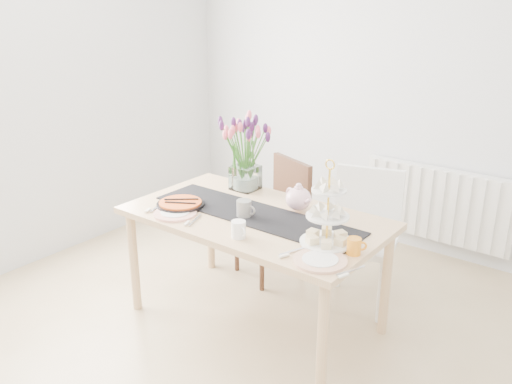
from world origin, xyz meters
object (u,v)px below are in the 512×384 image
Objects in this scene: chair_brown at (279,209)px; chair_white at (364,227)px; cake_stand at (327,223)px; cream_jug at (321,215)px; dining_table at (255,226)px; mug_orange at (354,246)px; plate_right at (320,260)px; plate_left at (175,213)px; radiator at (437,204)px; teapot at (298,199)px; tulip_vase at (245,142)px; tart_tin at (180,204)px; mug_grey at (244,209)px; mug_white at (239,229)px.

chair_brown is 0.69m from chair_white.
cake_stand reaches higher than cream_jug.
chair_brown is at bearing 112.91° from dining_table.
mug_orange is 0.21m from plate_right.
plate_right is (0.65, -0.29, 0.08)m from dining_table.
cake_stand reaches higher than plate_left.
plate_right is at bearing 0.00° from plate_left.
radiator is 4.64× the size of teapot.
dining_table is at bearing -46.71° from chair_brown.
teapot is 0.77m from plate_left.
plate_right is at bearing -25.33° from chair_brown.
radiator is at bearing 89.66° from cake_stand.
plate_left reaches higher than dining_table.
tulip_vase is 0.59m from teapot.
teapot is 2.65× the size of cream_jug.
tart_tin is (-1.04, -1.84, 0.32)m from radiator.
mug_grey is 1.20× the size of mug_orange.
mug_grey is 0.39× the size of plate_right.
chair_white is 0.91m from mug_grey.
mug_grey is (0.24, -0.71, 0.29)m from chair_brown.
plate_left is at bearing 150.24° from mug_orange.
tulip_vase is 1.03m from cake_stand.
chair_brown is at bearing 82.43° from plate_left.
tulip_vase is 0.81m from cream_jug.
mug_orange is (1.20, 0.07, 0.03)m from tart_tin.
chair_white reaches higher than dining_table.
mug_grey reaches higher than cream_jug.
mug_orange is at bearing -8.64° from dining_table.
radiator is at bearing 55.03° from tulip_vase.
chair_white is 3.35× the size of plate_right.
tulip_vase is (-0.35, 0.34, 0.42)m from dining_table.
cake_stand is 1.41× the size of tart_tin.
mug_white is 0.52m from plate_right.
teapot is at bearing 110.65° from mug_orange.
plate_left is at bearing -77.19° from chair_brown.
radiator is 2.05m from mug_white.
mug_white is (-0.25, -0.46, 0.00)m from cream_jug.
chair_white reaches higher than mug_white.
plate_right is (1.11, -0.11, -0.01)m from tart_tin.
teapot is 0.35m from mug_grey.
cream_jug is (-0.03, -0.53, 0.25)m from chair_white.
tulip_vase is 2.32× the size of plate_left.
chair_brown is 0.98m from plate_left.
radiator is 1.35× the size of chair_brown.
cake_stand is 1.60× the size of plate_left.
plate_left is (-0.97, -1.95, 0.31)m from radiator.
cream_jug is 0.53m from mug_white.
tart_tin is (-1.03, -0.09, -0.11)m from cake_stand.
tulip_vase is 2.05× the size of tart_tin.
teapot is 0.70m from plate_right.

